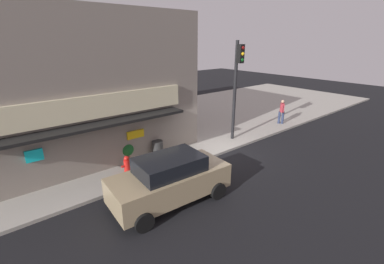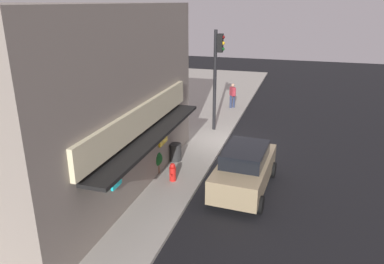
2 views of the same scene
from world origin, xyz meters
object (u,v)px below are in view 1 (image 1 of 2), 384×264
(traffic_light, at_px, (237,79))
(fire_hydrant, at_px, (127,164))
(pedestrian, at_px, (282,110))
(parked_car_tan, at_px, (170,179))
(trash_can, at_px, (158,149))
(potted_plant_by_doorway, at_px, (126,150))

(traffic_light, xyz_separation_m, fire_hydrant, (-6.62, 0.18, -3.12))
(traffic_light, relative_size, fire_hydrant, 7.20)
(pedestrian, bearing_deg, parked_car_tan, -166.57)
(pedestrian, bearing_deg, traffic_light, 179.83)
(trash_can, bearing_deg, traffic_light, -8.88)
(parked_car_tan, bearing_deg, trash_can, 65.02)
(traffic_light, bearing_deg, parked_car_tan, -157.15)
(fire_hydrant, height_order, potted_plant_by_doorway, potted_plant_by_doorway)
(trash_can, distance_m, parked_car_tan, 3.75)
(parked_car_tan, bearing_deg, potted_plant_by_doorway, 88.05)
(fire_hydrant, height_order, parked_car_tan, parked_car_tan)
(trash_can, xyz_separation_m, pedestrian, (9.45, -0.75, 0.52))
(traffic_light, height_order, fire_hydrant, traffic_light)
(fire_hydrant, relative_size, potted_plant_by_doorway, 0.77)
(fire_hydrant, distance_m, potted_plant_by_doorway, 1.11)
(traffic_light, height_order, pedestrian, traffic_light)
(traffic_light, height_order, potted_plant_by_doorway, traffic_light)
(potted_plant_by_doorway, bearing_deg, trash_can, -16.73)
(pedestrian, height_order, parked_car_tan, pedestrian)
(traffic_light, xyz_separation_m, pedestrian, (4.74, -0.01, -2.56))
(traffic_light, bearing_deg, fire_hydrant, 178.45)
(fire_hydrant, bearing_deg, traffic_light, -1.55)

